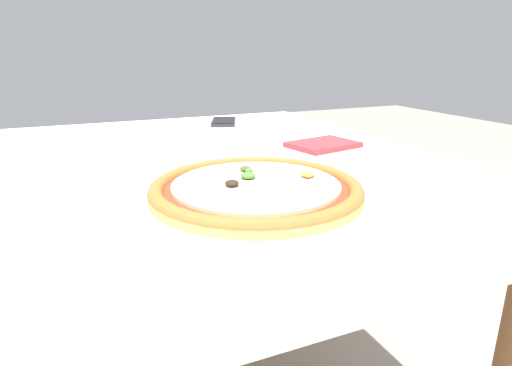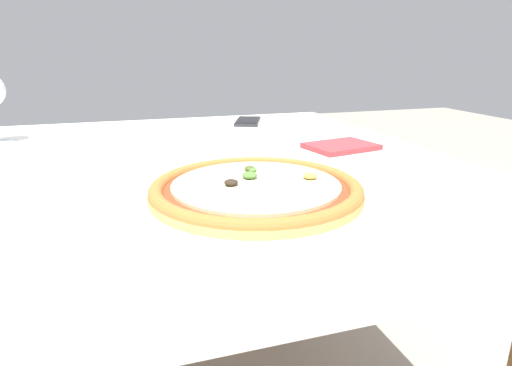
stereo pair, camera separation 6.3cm
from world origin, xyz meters
The scene contains 4 objects.
dining_table centered at (0.00, 0.00, 0.63)m, with size 1.16×1.14×0.71m.
pizza_plate centered at (0.10, -0.27, 0.73)m, with size 0.34×0.34×0.04m.
cell_phone centered at (0.29, 0.42, 0.72)m, with size 0.12×0.16×0.01m.
napkin_folded centered at (0.39, 0.01, 0.72)m, with size 0.17×0.14×0.01m.
Camera 2 is at (-0.07, -0.84, 0.93)m, focal length 30.00 mm.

